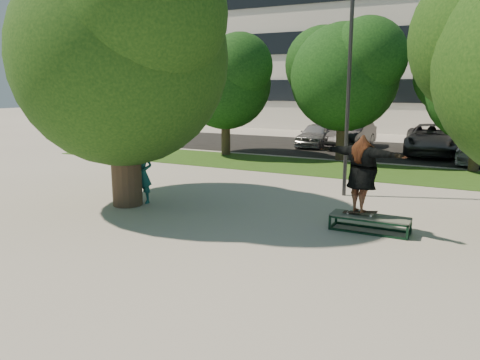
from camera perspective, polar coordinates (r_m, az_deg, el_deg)
The scene contains 15 objects.
ground at distance 10.73m, azimuth 0.37°, elevation -6.78°, with size 120.00×120.00×0.00m, color gray.
grass_strip at distance 19.24m, azimuth 15.97°, elevation 0.97°, with size 30.00×4.00×0.02m, color #254413.
asphalt_strip at distance 25.74m, azimuth 16.66°, elevation 3.46°, with size 40.00×8.00×0.01m, color black.
tree_left at distance 13.56m, azimuth -14.41°, elevation 15.60°, with size 6.96×5.95×7.12m.
bg_tree_left at distance 23.06m, azimuth -1.86°, elevation 12.36°, with size 5.28×4.51×5.77m.
bg_tree_mid at distance 21.94m, azimuth 12.47°, elevation 12.89°, with size 5.76×4.92×6.24m.
bg_tree_right at distance 20.67m, azimuth 27.20°, elevation 10.57°, with size 5.04×4.31×5.43m.
lamppost at distance 14.55m, azimuth 13.08°, elevation 10.34°, with size 0.25×0.15×6.11m.
office_building at distance 41.86m, azimuth 18.77°, elevation 17.21°, with size 30.00×14.12×16.00m.
grind_box at distance 11.37m, azimuth 15.54°, elevation -5.15°, with size 1.80×0.60×0.38m.
skater_rig at distance 11.15m, azimuth 14.65°, elevation 0.73°, with size 2.30×1.27×1.88m.
bystander at distance 13.77m, azimuth -11.87°, elevation 0.74°, with size 0.63×0.41×1.72m, color #165554.
car_silver_a at distance 26.61m, azimuth 9.34°, elevation 5.47°, with size 1.57×3.91×1.33m, color #A4A4A9.
car_dark at distance 26.37m, azimuth 13.51°, elevation 5.41°, with size 1.56×4.47×1.47m, color black.
car_grey at distance 25.15m, azimuth 22.29°, elevation 4.61°, with size 2.46×5.33×1.48m, color #4F4E53.
Camera 1 is at (4.59, -9.10, 3.35)m, focal length 35.00 mm.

